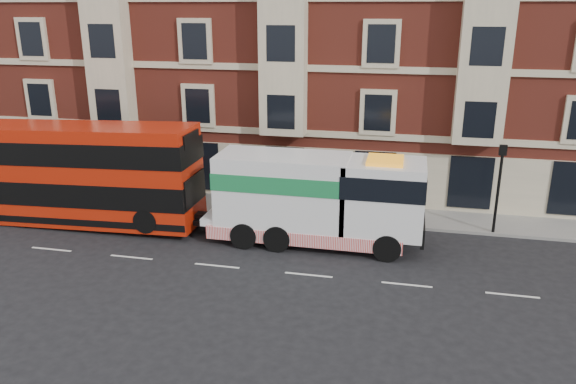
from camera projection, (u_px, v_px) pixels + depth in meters
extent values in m
plane|color=black|center=(217.00, 266.00, 24.09)|extent=(120.00, 120.00, 0.00)
cube|color=slate|center=(262.00, 206.00, 31.01)|extent=(90.00, 3.00, 0.15)
cube|color=maroon|center=(299.00, 33.00, 35.06)|extent=(45.00, 12.00, 18.00)
cylinder|color=black|center=(148.00, 170.00, 30.38)|extent=(0.14, 0.14, 4.00)
cube|color=black|center=(145.00, 132.00, 29.72)|extent=(0.35, 0.15, 0.50)
cylinder|color=black|center=(498.00, 193.00, 26.70)|extent=(0.14, 0.14, 4.00)
cube|color=black|center=(503.00, 150.00, 26.04)|extent=(0.35, 0.15, 0.50)
cube|color=red|center=(76.00, 174.00, 28.11)|extent=(12.51, 2.79, 4.91)
cube|color=black|center=(78.00, 187.00, 28.33)|extent=(12.55, 2.85, 1.17)
cube|color=black|center=(73.00, 149.00, 27.70)|extent=(12.55, 2.85, 1.12)
cylinder|color=black|center=(24.00, 198.00, 30.79)|extent=(1.16, 0.36, 1.16)
cylinder|color=black|center=(146.00, 221.00, 26.61)|extent=(1.16, 0.36, 1.16)
cylinder|color=black|center=(168.00, 204.00, 28.95)|extent=(1.16, 0.36, 1.16)
cube|color=silver|center=(311.00, 221.00, 26.15)|extent=(10.05, 2.57, 0.34)
cube|color=silver|center=(383.00, 197.00, 25.03)|extent=(3.57, 2.79, 3.24)
cube|color=silver|center=(283.00, 189.00, 25.94)|extent=(6.03, 2.79, 3.24)
cube|color=#1B7940|center=(283.00, 177.00, 25.77)|extent=(6.09, 2.83, 0.78)
cube|color=red|center=(307.00, 229.00, 26.31)|extent=(8.93, 2.85, 0.61)
cylinder|color=black|center=(387.00, 248.00, 24.39)|extent=(1.23, 0.39, 1.23)
cylinder|color=black|center=(390.00, 227.00, 26.72)|extent=(1.23, 0.39, 1.23)
cylinder|color=black|center=(277.00, 238.00, 25.39)|extent=(1.23, 0.45, 1.23)
cylinder|color=black|center=(289.00, 219.00, 27.73)|extent=(1.23, 0.45, 1.23)
cylinder|color=black|center=(244.00, 235.00, 25.71)|extent=(1.23, 0.45, 1.23)
cylinder|color=black|center=(259.00, 216.00, 28.05)|extent=(1.23, 0.45, 1.23)
cube|color=silver|center=(26.00, 185.00, 30.33)|extent=(5.83, 3.31, 2.85)
cylinder|color=black|center=(6.00, 196.00, 31.65)|extent=(0.87, 0.45, 0.83)
cylinder|color=black|center=(53.00, 209.00, 29.66)|extent=(0.87, 0.45, 0.83)
cylinder|color=black|center=(68.00, 196.00, 31.64)|extent=(0.87, 0.45, 0.83)
imported|color=#17202F|center=(137.00, 191.00, 30.87)|extent=(0.62, 0.45, 1.59)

